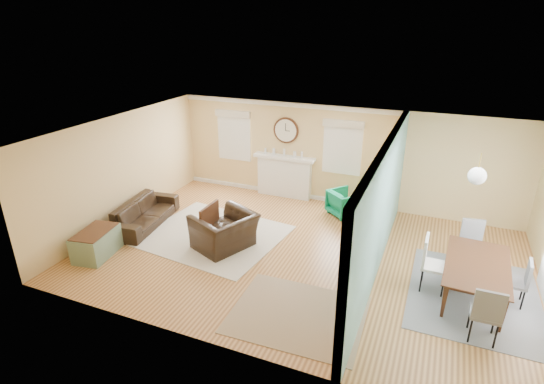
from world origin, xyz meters
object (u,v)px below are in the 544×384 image
at_px(sofa, 144,213).
at_px(eames_chair, 225,231).
at_px(green_chair, 344,203).
at_px(credenza, 371,224).
at_px(dining_table, 477,281).

distance_m(sofa, eames_chair, 2.32).
relative_size(green_chair, credenza, 0.52).
relative_size(eames_chair, dining_table, 0.64).
relative_size(credenza, dining_table, 0.73).
bearing_deg(sofa, eames_chair, -103.73).
xyz_separation_m(sofa, dining_table, (7.25, -0.08, 0.03)).
relative_size(eames_chair, green_chair, 1.70).
bearing_deg(dining_table, credenza, 59.75).
bearing_deg(credenza, green_chair, 128.01).
xyz_separation_m(green_chair, dining_table, (2.97, -2.47, 0.01)).
distance_m(sofa, dining_table, 7.25).
bearing_deg(dining_table, sofa, 92.28).
height_order(eames_chair, credenza, credenza).
bearing_deg(eames_chair, sofa, -72.54).
height_order(eames_chair, green_chair, eames_chair).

